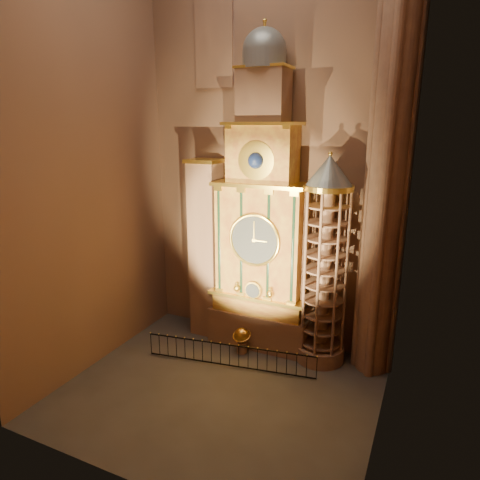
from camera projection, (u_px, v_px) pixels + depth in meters
The scene contains 11 objects.
floor at pixel (220, 390), 19.99m from camera, with size 14.00×14.00×0.00m, color #383330.
wall_back at pixel (270, 144), 22.36m from camera, with size 22.00×22.00×0.00m, color #90654D.
wall_left at pixel (84, 147), 19.94m from camera, with size 22.00×22.00×0.00m, color #90654D.
wall_right at pixel (402, 156), 14.27m from camera, with size 22.00×22.00×0.00m, color #90654D.
astronomical_clock at pixel (262, 229), 22.58m from camera, with size 5.60×2.41×16.70m.
portrait_tower at pixel (206, 249), 24.38m from camera, with size 1.80×1.60×10.20m.
stair_turret at pixel (324, 264), 21.31m from camera, with size 2.50×2.50×10.80m.
gothic_pier at pixel (390, 148), 19.01m from camera, with size 2.04×2.04×22.00m.
stained_glass_window at pixel (214, 35), 22.14m from camera, with size 2.20×0.14×5.20m.
celestial_globe at pixel (242, 338), 23.06m from camera, with size 1.05×1.00×1.45m.
iron_railing at pixel (230, 356), 21.70m from camera, with size 8.68×1.43×1.22m.
Camera 1 is at (8.17, -15.44, 12.02)m, focal length 32.00 mm.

